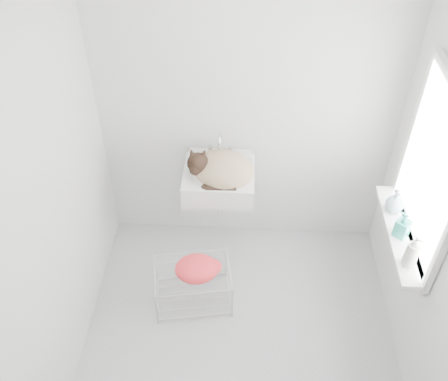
{
  "coord_description": "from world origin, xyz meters",
  "views": [
    {
      "loc": [
        -0.0,
        -2.09,
        3.21
      ],
      "look_at": [
        -0.14,
        0.5,
        0.88
      ],
      "focal_mm": 40.5,
      "sensor_mm": 36.0,
      "label": 1
    }
  ],
  "objects_px": {
    "bottle_a": "(408,264)",
    "bottle_b": "(400,235)",
    "wire_rack": "(193,286)",
    "bottle_c": "(393,210)",
    "sink": "(219,171)",
    "cat": "(220,169)"
  },
  "relations": [
    {
      "from": "wire_rack",
      "to": "bottle_a",
      "type": "bearing_deg",
      "value": -12.2
    },
    {
      "from": "bottle_a",
      "to": "bottle_b",
      "type": "height_order",
      "value": "bottle_a"
    },
    {
      "from": "wire_rack",
      "to": "bottle_a",
      "type": "relative_size",
      "value": 2.78
    },
    {
      "from": "bottle_a",
      "to": "bottle_c",
      "type": "relative_size",
      "value": 1.23
    },
    {
      "from": "cat",
      "to": "bottle_c",
      "type": "bearing_deg",
      "value": -2.09
    },
    {
      "from": "wire_rack",
      "to": "bottle_b",
      "type": "relative_size",
      "value": 2.98
    },
    {
      "from": "bottle_a",
      "to": "wire_rack",
      "type": "bearing_deg",
      "value": 167.8
    },
    {
      "from": "bottle_c",
      "to": "bottle_b",
      "type": "bearing_deg",
      "value": -90.0
    },
    {
      "from": "cat",
      "to": "bottle_c",
      "type": "distance_m",
      "value": 1.22
    },
    {
      "from": "bottle_a",
      "to": "bottle_c",
      "type": "height_order",
      "value": "bottle_a"
    },
    {
      "from": "cat",
      "to": "bottle_b",
      "type": "bearing_deg",
      "value": -11.89
    },
    {
      "from": "bottle_a",
      "to": "bottle_b",
      "type": "relative_size",
      "value": 1.07
    },
    {
      "from": "wire_rack",
      "to": "bottle_c",
      "type": "bearing_deg",
      "value": 7.21
    },
    {
      "from": "bottle_b",
      "to": "sink",
      "type": "bearing_deg",
      "value": 154.37
    },
    {
      "from": "bottle_a",
      "to": "bottle_b",
      "type": "xyz_separation_m",
      "value": [
        0.0,
        0.24,
        0.0
      ]
    },
    {
      "from": "cat",
      "to": "wire_rack",
      "type": "relative_size",
      "value": 0.93
    },
    {
      "from": "sink",
      "to": "bottle_c",
      "type": "bearing_deg",
      "value": -16.0
    },
    {
      "from": "bottle_a",
      "to": "sink",
      "type": "bearing_deg",
      "value": 145.88
    },
    {
      "from": "bottle_a",
      "to": "bottle_c",
      "type": "bearing_deg",
      "value": 90.0
    },
    {
      "from": "sink",
      "to": "bottle_a",
      "type": "distance_m",
      "value": 1.44
    },
    {
      "from": "sink",
      "to": "bottle_c",
      "type": "relative_size",
      "value": 3.28
    },
    {
      "from": "bottle_a",
      "to": "bottle_b",
      "type": "bearing_deg",
      "value": 90.0
    }
  ]
}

